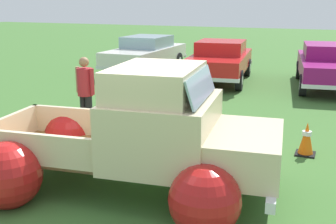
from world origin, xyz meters
TOP-DOWN VIEW (x-y plane):
  - ground_plane at (0.00, 0.00)m, footprint 80.00×80.00m
  - vintage_pickup_truck at (0.39, 0.05)m, footprint 4.81×3.19m
  - show_car_0 at (-4.39, 10.00)m, footprint 1.91×4.55m
  - show_car_1 at (-1.08, 9.18)m, footprint 2.40×4.55m
  - show_car_2 at (2.49, 9.46)m, footprint 2.42×4.84m
  - spectator_0 at (-2.18, 2.34)m, footprint 0.54×0.41m
  - lane_cone_0 at (2.47, 2.61)m, footprint 0.36×0.36m

SIDE VIEW (x-z plane):
  - ground_plane at x=0.00m, z-range 0.00..0.00m
  - lane_cone_0 at x=2.47m, z-range 0.00..0.63m
  - vintage_pickup_truck at x=0.39m, z-range -0.22..1.74m
  - show_car_2 at x=2.49m, z-range 0.07..1.50m
  - show_car_1 at x=-1.08m, z-range 0.07..1.50m
  - show_car_0 at x=-4.39m, z-range 0.07..1.50m
  - spectator_0 at x=-2.18m, z-range 0.11..1.75m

